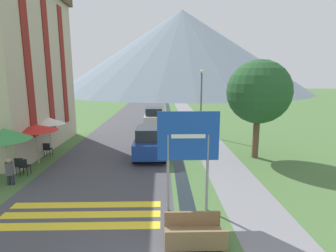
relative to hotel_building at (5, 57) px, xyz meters
name	(u,v)px	position (x,y,z in m)	size (l,w,h in m)	color
ground_plane	(159,126)	(9.40, 8.00, -5.86)	(160.00, 160.00, 0.00)	#476B38
road	(141,112)	(6.90, 18.00, -5.85)	(6.40, 60.00, 0.01)	#424247
footpath	(186,112)	(13.00, 18.00, -5.85)	(2.20, 60.00, 0.01)	slate
drainage_channel	(169,112)	(10.60, 18.00, -5.86)	(0.60, 60.00, 0.00)	black
crosswalk_marking	(81,215)	(6.90, -8.58, -5.85)	(5.44, 1.84, 0.01)	yellow
mountain_distant	(182,52)	(15.89, 66.92, 6.47)	(75.36, 75.36, 24.65)	slate
hotel_building	(5,57)	(0.00, 0.00, 0.00)	(5.65, 9.67, 10.84)	#BCAD93
road_sign	(188,145)	(10.57, -8.34, -3.46)	(2.10, 0.11, 3.55)	gray
footbridge	(194,234)	(10.60, -10.14, -5.63)	(1.70, 1.10, 0.65)	brown
parked_car_near	(150,142)	(9.00, -1.97, -4.95)	(1.90, 3.83, 1.82)	navy
parked_car_far	(154,117)	(8.94, 7.77, -4.95)	(1.86, 4.06, 1.82)	silver
cafe_chair_far_right	(47,148)	(2.91, -1.84, -5.34)	(0.40, 0.40, 0.85)	black
cafe_chair_near_left	(24,165)	(3.09, -4.86, -5.34)	(0.40, 0.40, 0.85)	black
cafe_chair_near_right	(20,164)	(2.82, -4.69, -5.34)	(0.40, 0.40, 0.85)	black
cafe_umbrella_front_green	(4,134)	(2.71, -5.52, -3.67)	(2.32, 2.32, 2.45)	#B7B2A8
cafe_umbrella_middle_red	(36,128)	(2.89, -2.96, -3.88)	(2.30, 2.30, 2.16)	#B7B2A8
cafe_umbrella_rear_white	(49,121)	(2.77, -0.99, -3.84)	(1.92, 1.92, 2.22)	#B7B2A8
person_seated_far	(10,170)	(3.04, -5.93, -5.17)	(0.32, 0.32, 1.24)	#282833
person_standing_terrace	(16,151)	(2.40, -4.22, -4.83)	(0.32, 0.32, 1.77)	#282833
streetlamp	(201,97)	(12.81, 3.81, -2.76)	(0.28, 0.28, 5.22)	#515156
tree_by_path	(259,92)	(15.14, -2.22, -2.03)	(3.59, 3.59, 5.64)	brown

